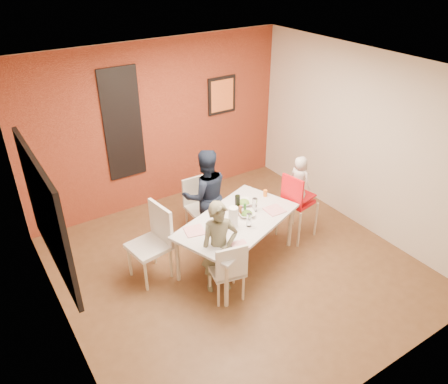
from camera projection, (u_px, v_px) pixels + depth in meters
ground at (236, 266)px, 6.09m from camera, size 4.50×4.50×0.00m
ceiling at (239, 72)px, 4.74m from camera, size 4.50×4.50×0.02m
wall_back at (158, 125)px, 7.04m from camera, size 4.50×0.02×2.70m
wall_front at (384, 285)px, 3.78m from camera, size 4.50×0.02×2.70m
wall_left at (52, 240)px, 4.35m from camera, size 0.02×4.50×2.70m
wall_right at (362, 142)px, 6.47m from camera, size 0.02×4.50×2.70m
brick_accent_wall at (159, 126)px, 7.03m from camera, size 4.50×0.02×2.70m
picture_window_frame at (46, 213)px, 4.41m from camera, size 0.05×1.70×1.30m
picture_window_pane at (47, 213)px, 4.41m from camera, size 0.02×1.55×1.15m
glassblock_strip at (123, 125)px, 6.66m from camera, size 0.55×0.03×1.70m
glassblock_surround at (123, 125)px, 6.66m from camera, size 0.60×0.03×1.76m
art_print_frame at (222, 95)px, 7.43m from camera, size 0.54×0.03×0.64m
art_print_canvas at (222, 96)px, 7.42m from camera, size 0.44×0.01×0.54m
dining_table at (237, 224)px, 5.85m from camera, size 1.92×1.47×0.71m
chair_near at (229, 269)px, 5.30m from camera, size 0.48×0.48×0.87m
chair_far at (198, 202)px, 6.65m from camera, size 0.41×0.41×0.86m
chair_left at (154, 238)px, 5.68m from camera, size 0.54×0.54×1.03m
high_chair at (296, 200)px, 6.39m from camera, size 0.52×0.52×1.07m
child_near at (219, 248)px, 5.40m from camera, size 0.54×0.44×1.28m
child_far at (206, 195)px, 6.36m from camera, size 0.81×0.69×1.44m
toddler at (299, 179)px, 6.24m from camera, size 0.28×0.38×0.70m
plate_near_left at (240, 245)px, 5.33m from camera, size 0.23×0.23×0.01m
plate_far_mid at (218, 210)px, 6.02m from camera, size 0.27×0.27×0.01m
plate_near_right at (274, 210)px, 6.02m from camera, size 0.25×0.25×0.01m
plate_far_left at (194, 231)px, 5.59m from camera, size 0.29×0.29×0.01m
salad_bowl_a at (247, 214)px, 5.89m from camera, size 0.30×0.30×0.06m
salad_bowl_b at (244, 203)px, 6.14m from camera, size 0.31×0.31×0.06m
wine_bottle at (237, 204)px, 5.90m from camera, size 0.07×0.07×0.27m
wine_glass_a at (249, 220)px, 5.65m from camera, size 0.07×0.07×0.19m
wine_glass_b at (255, 205)px, 5.96m from camera, size 0.07×0.07×0.20m
paper_towel_roll at (233, 217)px, 5.63m from camera, size 0.12×0.12×0.28m
condiment_red at (240, 210)px, 5.89m from camera, size 0.04×0.04×0.14m
condiment_green at (245, 208)px, 5.95m from camera, size 0.04×0.04×0.14m
condiment_brown at (240, 211)px, 5.88m from camera, size 0.04×0.04×0.14m
sippy_cup at (265, 193)px, 6.33m from camera, size 0.06×0.06×0.10m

